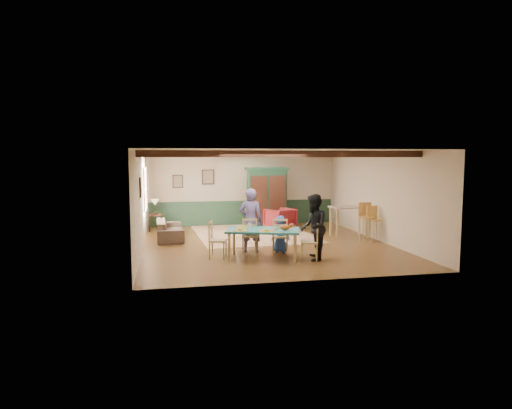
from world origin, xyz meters
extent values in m
plane|color=#523217|center=(0.00, 0.00, 0.00)|extent=(8.00, 8.00, 0.00)
cube|color=beige|center=(0.00, 4.00, 1.35)|extent=(7.00, 0.02, 2.70)
cube|color=beige|center=(-3.50, 0.00, 1.35)|extent=(0.02, 8.00, 2.70)
cube|color=beige|center=(3.50, 0.00, 1.35)|extent=(0.02, 8.00, 2.70)
cube|color=white|center=(0.00, 0.00, 2.70)|extent=(7.00, 8.00, 0.02)
cube|color=#1E3725|center=(0.00, 3.98, 0.45)|extent=(6.95, 0.03, 0.90)
cube|color=black|center=(0.00, -2.30, 2.61)|extent=(6.95, 0.16, 0.16)
cube|color=black|center=(0.00, 0.40, 2.61)|extent=(6.95, 0.16, 0.16)
cube|color=black|center=(0.00, 3.00, 2.61)|extent=(6.95, 0.16, 0.16)
imported|color=#5F4F88|center=(-0.63, -0.99, 0.86)|extent=(0.72, 0.57, 1.71)
imported|color=black|center=(0.71, -2.22, 0.82)|extent=(0.82, 0.94, 1.64)
imported|color=#27479D|center=(0.13, -1.22, 0.50)|extent=(0.56, 0.44, 1.00)
cube|color=beige|center=(-0.04, 1.81, 0.01)|extent=(3.85, 4.50, 0.01)
cube|color=black|center=(0.74, 3.21, 1.08)|extent=(1.54, 0.64, 2.16)
imported|color=#501017|center=(1.01, 2.31, 0.39)|extent=(1.14, 1.15, 0.79)
imported|color=#392B23|center=(-2.73, 1.44, 0.29)|extent=(0.82, 2.02, 0.59)
camera|label=1|loc=(-2.83, -12.79, 2.54)|focal=32.00mm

